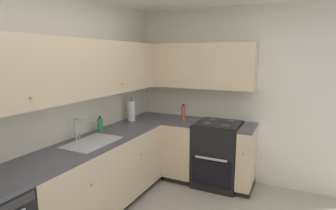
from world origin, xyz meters
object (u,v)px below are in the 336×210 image
Objects in this scene: oven_range at (218,153)px; paper_towel_roll at (131,111)px; soap_bottle at (100,125)px; oil_bottle at (183,113)px.

paper_towel_roll reaches higher than oven_range.
paper_towel_roll is at bearing -1.66° from soap_bottle.
soap_bottle is 1.27m from oil_bottle.
paper_towel_roll is (-0.39, 1.22, 0.60)m from oven_range.
soap_bottle is at bearing 131.10° from oven_range.
paper_towel_roll is at bearing 118.72° from oil_bottle.
oven_range is at bearing -48.90° from soap_bottle.
oven_range is 1.73m from soap_bottle.
soap_bottle is 0.69m from paper_towel_roll.
oil_bottle is at bearing 92.02° from oven_range.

